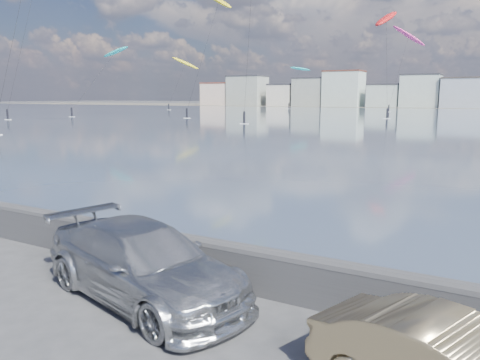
% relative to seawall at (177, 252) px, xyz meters
% --- Properties ---
extents(ground, '(700.00, 700.00, 0.00)m').
position_rel_seawall_xyz_m(ground, '(0.00, -2.70, -0.58)').
color(ground, '#333335').
rests_on(ground, ground).
extents(bay_water, '(500.00, 177.00, 0.00)m').
position_rel_seawall_xyz_m(bay_water, '(0.00, 88.80, -0.58)').
color(bay_water, '#384458').
rests_on(bay_water, ground).
extents(seawall, '(400.00, 0.36, 1.08)m').
position_rel_seawall_xyz_m(seawall, '(0.00, 0.00, 0.00)').
color(seawall, '#28282B').
rests_on(seawall, ground).
extents(car_silver, '(5.78, 3.53, 1.57)m').
position_rel_seawall_xyz_m(car_silver, '(0.16, -1.36, 0.20)').
color(car_silver, '#A9ABB0').
rests_on(car_silver, ground).
extents(kitesurfer_3, '(5.57, 13.61, 22.28)m').
position_rel_seawall_xyz_m(kitesurfer_3, '(-15.47, 91.12, 18.83)').
color(kitesurfer_3, red).
rests_on(kitesurfer_3, ground).
extents(kitesurfer_7, '(9.92, 11.23, 24.28)m').
position_rel_seawall_xyz_m(kitesurfer_7, '(-18.22, 132.51, 20.09)').
color(kitesurfer_7, '#E5338C').
rests_on(kitesurfer_7, ground).
extents(kitesurfer_8, '(6.96, 13.74, 14.80)m').
position_rel_seawall_xyz_m(kitesurfer_8, '(-57.40, 149.70, 12.94)').
color(kitesurfer_8, '#19BFBF').
rests_on(kitesurfer_8, ground).
extents(kitesurfer_12, '(8.69, 14.28, 26.05)m').
position_rel_seawall_xyz_m(kitesurfer_12, '(-46.52, 77.58, 22.67)').
color(kitesurfer_12, yellow).
rests_on(kitesurfer_12, ground).
extents(kitesurfer_13, '(7.62, 14.44, 17.43)m').
position_rel_seawall_xyz_m(kitesurfer_13, '(-85.72, 120.16, 14.17)').
color(kitesurfer_13, yellow).
rests_on(kitesurfer_13, ground).
extents(kitesurfer_16, '(7.81, 11.96, 15.23)m').
position_rel_seawall_xyz_m(kitesurfer_16, '(-68.55, 70.02, 12.92)').
color(kitesurfer_16, '#19BFBF').
rests_on(kitesurfer_16, ground).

